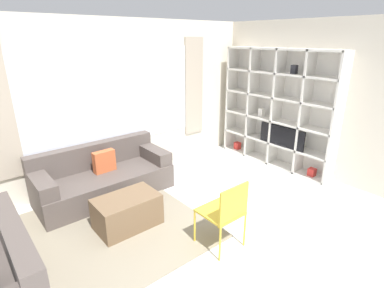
# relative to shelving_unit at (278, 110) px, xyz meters

# --- Properties ---
(ground_plane) EXTENTS (16.00, 16.00, 0.00)m
(ground_plane) POSITION_rel_shelving_unit_xyz_m (-2.67, -1.55, -1.08)
(ground_plane) COLOR silver
(wall_back) EXTENTS (6.81, 0.11, 2.70)m
(wall_back) POSITION_rel_shelving_unit_xyz_m (-2.67, 1.41, 0.27)
(wall_back) COLOR beige
(wall_back) RESTS_ON ground_plane
(wall_right) EXTENTS (0.07, 4.13, 2.70)m
(wall_right) POSITION_rel_shelving_unit_xyz_m (0.17, -0.08, 0.27)
(wall_right) COLOR beige
(wall_right) RESTS_ON ground_plane
(area_rug) EXTENTS (2.96, 2.28, 0.01)m
(area_rug) POSITION_rel_shelving_unit_xyz_m (-3.88, 0.00, -1.08)
(area_rug) COLOR gray
(area_rug) RESTS_ON ground_plane
(shelving_unit) EXTENTS (0.34, 2.36, 2.21)m
(shelving_unit) POSITION_rel_shelving_unit_xyz_m (0.00, 0.00, 0.00)
(shelving_unit) COLOR silver
(shelving_unit) RESTS_ON ground_plane
(couch_main) EXTENTS (2.05, 0.87, 0.79)m
(couch_main) POSITION_rel_shelving_unit_xyz_m (-3.18, 0.94, -0.80)
(couch_main) COLOR #564C47
(couch_main) RESTS_ON ground_plane
(ottoman) EXTENTS (0.82, 0.51, 0.44)m
(ottoman) POSITION_rel_shelving_unit_xyz_m (-3.31, -0.08, -0.87)
(ottoman) COLOR brown
(ottoman) RESTS_ON ground_plane
(folding_chair) EXTENTS (0.44, 0.46, 0.86)m
(folding_chair) POSITION_rel_shelving_unit_xyz_m (-2.63, -1.21, -0.57)
(folding_chair) COLOR gold
(folding_chair) RESTS_ON ground_plane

